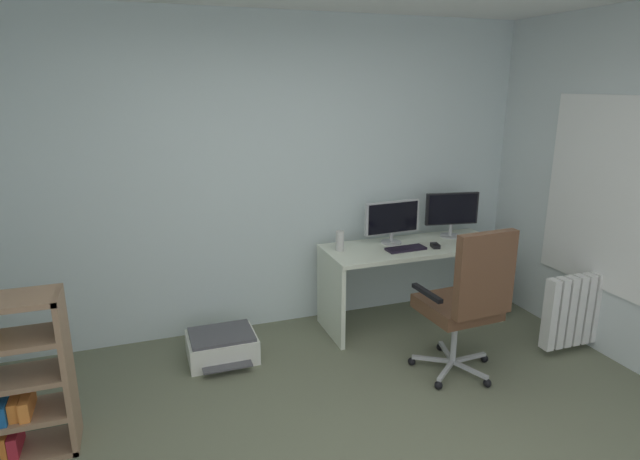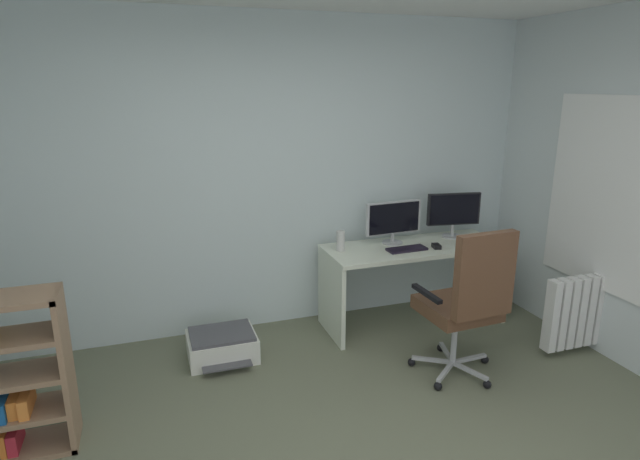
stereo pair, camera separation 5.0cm
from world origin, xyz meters
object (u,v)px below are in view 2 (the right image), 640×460
monitor_main (393,219)px  keyboard (407,249)px  office_chair (467,299)px  printer (222,345)px  monitor_secondary (454,211)px  desktop_speaker (341,241)px  radiator (587,310)px  desk (414,265)px  computer_mouse (436,246)px

monitor_main → keyboard: 0.30m
office_chair → printer: bearing=151.9°
monitor_secondary → printer: size_ratio=0.94×
desktop_speaker → printer: desktop_speaker is taller
radiator → desk: bearing=139.5°
keyboard → office_chair: office_chair is taller
keyboard → desktop_speaker: bearing=159.9°
keyboard → printer: bearing=177.7°
computer_mouse → office_chair: size_ratio=0.09×
desk → computer_mouse: 0.27m
computer_mouse → printer: size_ratio=0.19×
desktop_speaker → printer: size_ratio=0.33×
desk → computer_mouse: computer_mouse is taller
monitor_main → printer: 1.77m
printer → computer_mouse: bearing=-0.8°
monitor_main → monitor_secondary: monitor_secondary is taller
desktop_speaker → radiator: size_ratio=0.22×
desk → monitor_secondary: 0.63m
printer → monitor_main: bearing=8.1°
monitor_main → monitor_secondary: bearing=0.0°
computer_mouse → printer: 1.95m
monitor_secondary → desktop_speaker: (-1.11, -0.05, -0.16)m
desk → monitor_main: size_ratio=3.03×
monitor_secondary → printer: (-2.15, -0.22, -0.86)m
office_chair → keyboard: bearing=91.7°
monitor_main → office_chair: office_chair is taller
monitor_main → desk: bearing=-37.6°
desk → printer: (-1.71, -0.10, -0.43)m
monitor_secondary → keyboard: size_ratio=1.44×
desktop_speaker → radiator: 2.03m
desk → monitor_secondary: monitor_secondary is taller
printer → radiator: (2.76, -0.80, 0.24)m
keyboard → office_chair: (0.02, -0.86, -0.11)m
monitor_main → monitor_secondary: (0.60, 0.00, 0.03)m
printer → radiator: size_ratio=0.68×
keyboard → radiator: 1.48m
keyboard → computer_mouse: (0.27, -0.03, 0.01)m
radiator → office_chair: bearing=-177.5°
desktop_speaker → keyboard: bearing=-17.8°
desktop_speaker → printer: 1.27m
radiator → printer: bearing=163.8°
monitor_main → monitor_secondary: size_ratio=1.06×
monitor_main → printer: size_ratio=1.00×
computer_mouse → radiator: bearing=-27.8°
radiator → computer_mouse: bearing=139.8°
monitor_main → office_chair: 1.12m
office_chair → desktop_speaker: bearing=118.5°
radiator → desktop_speaker: bearing=150.4°
keyboard → monitor_secondary: bearing=18.4°
desktop_speaker → office_chair: bearing=-61.5°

